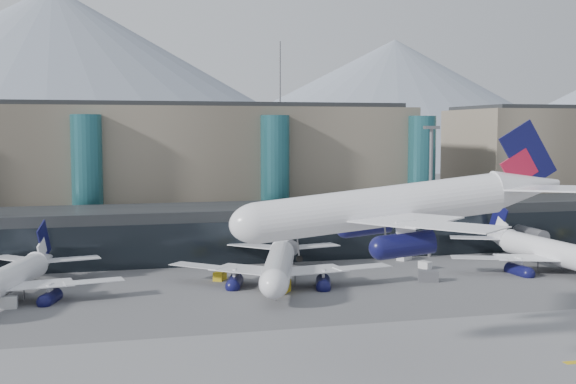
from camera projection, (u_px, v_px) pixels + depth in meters
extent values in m
plane|color=#515154|center=(374.00, 335.00, 87.73)|extent=(900.00, 900.00, 0.00)
cube|color=slate|center=(427.00, 376.00, 73.24)|extent=(400.00, 40.00, 0.04)
cube|color=black|center=(269.00, 230.00, 143.30)|extent=(170.00, 18.00, 10.00)
cube|color=black|center=(279.00, 242.00, 134.79)|extent=(170.00, 0.40, 8.00)
cylinder|color=slate|center=(282.00, 242.00, 132.75)|extent=(2.80, 14.00, 2.80)
cube|color=slate|center=(282.00, 258.00, 133.01)|extent=(1.20, 1.20, 2.40)
cylinder|color=slate|center=(523.00, 233.00, 144.97)|extent=(2.80, 14.00, 2.80)
cube|color=slate|center=(523.00, 247.00, 145.23)|extent=(1.20, 1.20, 2.40)
cube|color=gray|center=(134.00, 172.00, 167.21)|extent=(130.00, 30.00, 30.00)
cube|color=black|center=(132.00, 105.00, 165.85)|extent=(123.50, 28.00, 1.00)
cylinder|color=#245E66|center=(87.00, 182.00, 149.40)|extent=(6.40, 6.40, 28.00)
cylinder|color=#245E66|center=(275.00, 179.00, 159.18)|extent=(6.40, 6.40, 28.00)
cylinder|color=#245E66|center=(421.00, 176.00, 167.74)|extent=(6.40, 6.40, 28.00)
cylinder|color=slate|center=(280.00, 75.00, 173.74)|extent=(0.40, 0.40, 16.00)
cone|color=gray|center=(55.00, 79.00, 435.18)|extent=(400.00, 400.00, 110.00)
cone|color=gray|center=(394.00, 103.00, 490.06)|extent=(340.00, 340.00, 85.00)
cylinder|color=slate|center=(430.00, 193.00, 140.32)|extent=(0.70, 0.70, 25.00)
cube|color=slate|center=(432.00, 127.00, 139.19)|extent=(3.00, 1.20, 0.60)
cylinder|color=white|center=(399.00, 192.00, 75.87)|extent=(26.15, 6.51, 4.29)
ellipsoid|color=white|center=(278.00, 194.00, 73.81)|extent=(6.35, 4.79, 4.29)
cone|color=white|center=(546.00, 188.00, 78.52)|extent=(7.74, 4.91, 4.29)
cube|color=white|center=(449.00, 208.00, 67.15)|extent=(12.23, 19.51, 0.21)
cylinder|color=#0E0E3E|center=(425.00, 228.00, 69.28)|extent=(5.36, 2.80, 2.36)
cube|color=white|center=(572.00, 190.00, 73.41)|extent=(7.16, 10.29, 0.17)
cube|color=white|center=(390.00, 191.00, 85.32)|extent=(14.67, 19.15, 0.21)
cylinder|color=#0E0E3E|center=(383.00, 212.00, 83.09)|extent=(5.36, 2.80, 2.36)
cube|color=white|center=(523.00, 183.00, 83.58)|extent=(8.33, 10.07, 0.17)
cube|color=#0E0E3E|center=(550.00, 157.00, 78.27)|extent=(6.40, 0.81, 7.55)
cube|color=maroon|center=(540.00, 168.00, 78.21)|extent=(4.29, 0.67, 4.13)
cylinder|color=slate|center=(315.00, 220.00, 74.67)|extent=(0.17, 0.17, 3.43)
cylinder|color=black|center=(315.00, 234.00, 74.80)|extent=(0.78, 0.34, 0.76)
cylinder|color=black|center=(417.00, 236.00, 73.90)|extent=(1.01, 0.46, 0.98)
cylinder|color=black|center=(401.00, 229.00, 78.96)|extent=(1.01, 0.46, 0.98)
cylinder|color=white|center=(10.00, 269.00, 106.23)|extent=(10.39, 23.98, 3.95)
cone|color=white|center=(48.00, 251.00, 121.46)|extent=(5.68, 7.63, 3.95)
cube|color=white|center=(71.00, 272.00, 107.71)|extent=(17.71, 8.35, 0.20)
cylinder|color=#0E0E3E|center=(55.00, 287.00, 106.59)|extent=(3.41, 5.18, 2.17)
cube|color=white|center=(76.00, 250.00, 121.29)|extent=(9.36, 5.16, 0.16)
cube|color=white|center=(20.00, 249.00, 121.60)|extent=(8.72, 8.60, 0.16)
cube|color=#0E0E3E|center=(48.00, 232.00, 121.52)|extent=(1.86, 5.73, 6.95)
cube|color=white|center=(46.00, 240.00, 120.61)|extent=(1.36, 3.87, 3.80)
cylinder|color=black|center=(30.00, 294.00, 107.52)|extent=(0.59, 0.96, 0.90)
cylinder|color=white|center=(279.00, 255.00, 116.18)|extent=(11.48, 26.19, 4.31)
ellipsoid|color=white|center=(275.00, 271.00, 103.22)|extent=(5.84, 7.01, 4.31)
cone|color=white|center=(284.00, 238.00, 132.81)|extent=(6.23, 8.35, 4.31)
cube|color=white|center=(337.00, 257.00, 117.74)|extent=(19.33, 9.04, 0.22)
cylinder|color=#0E0E3E|center=(323.00, 272.00, 116.54)|extent=(3.74, 5.66, 2.37)
cube|color=white|center=(312.00, 237.00, 132.60)|extent=(10.22, 5.59, 0.17)
cube|color=white|center=(224.00, 257.00, 118.44)|extent=(18.13, 17.03, 0.22)
cylinder|color=#0E0E3E|center=(236.00, 272.00, 117.07)|extent=(3.74, 5.66, 2.37)
cube|color=white|center=(256.00, 236.00, 132.99)|extent=(9.51, 9.42, 0.17)
cube|color=slate|center=(284.00, 219.00, 132.88)|extent=(2.06, 6.25, 7.59)
cube|color=white|center=(284.00, 227.00, 131.88)|extent=(1.50, 4.22, 4.15)
cylinder|color=slate|center=(276.00, 284.00, 107.36)|extent=(0.17, 0.17, 3.45)
cylinder|color=black|center=(276.00, 294.00, 107.49)|extent=(0.48, 0.81, 0.77)
cylinder|color=black|center=(296.00, 280.00, 117.57)|extent=(0.64, 1.05, 0.98)
cylinder|color=black|center=(264.00, 280.00, 117.76)|extent=(0.64, 1.05, 0.98)
cylinder|color=white|center=(547.00, 243.00, 128.13)|extent=(6.06, 26.36, 4.33)
cone|color=white|center=(492.00, 229.00, 144.02)|extent=(4.82, 7.74, 4.33)
cube|color=white|center=(514.00, 227.00, 145.61)|extent=(10.22, 8.29, 0.17)
cube|color=white|center=(495.00, 248.00, 127.08)|extent=(19.70, 12.66, 0.22)
cylinder|color=#0E0E3E|center=(511.00, 261.00, 126.55)|extent=(2.72, 5.37, 2.38)
cube|color=white|center=(469.00, 229.00, 142.39)|extent=(10.38, 7.38, 0.17)
cube|color=#0E0E3E|center=(491.00, 212.00, 144.07)|extent=(0.69, 6.47, 7.62)
cube|color=white|center=(494.00, 219.00, 143.12)|extent=(0.59, 4.34, 4.17)
cylinder|color=black|center=(554.00, 265.00, 130.37)|extent=(0.45, 1.01, 0.99)
cylinder|color=black|center=(530.00, 267.00, 128.77)|extent=(0.45, 1.01, 0.99)
cube|color=silver|center=(6.00, 303.00, 100.74)|extent=(2.95, 1.67, 1.65)
cube|color=gold|center=(220.00, 276.00, 119.54)|extent=(2.62, 2.98, 1.47)
cube|color=#4D4D52|center=(428.00, 276.00, 118.54)|extent=(3.67, 2.73, 1.82)
cube|color=silver|center=(404.00, 255.00, 137.90)|extent=(3.51, 3.23, 1.79)
cube|color=silver|center=(425.00, 265.00, 129.40)|extent=(2.09, 2.58, 1.31)
cube|color=gold|center=(282.00, 287.00, 110.45)|extent=(3.38, 3.74, 1.85)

